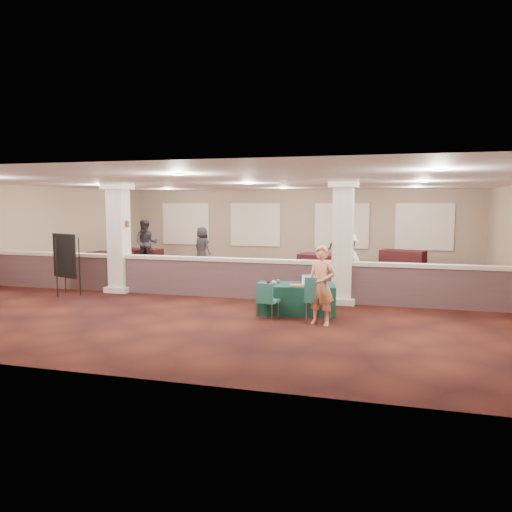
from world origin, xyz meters
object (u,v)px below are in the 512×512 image
(attendee_a, at_px, (146,243))
(far_table_front_center, at_px, (325,269))
(woman, at_px, (321,285))
(far_table_back_right, at_px, (403,259))
(far_table_back_left, at_px, (142,256))
(far_table_back_center, at_px, (327,265))
(conf_chair_side, at_px, (267,298))
(attendee_c, at_px, (338,251))
(attendee_b, at_px, (348,263))
(far_table_front_right, at_px, (348,271))
(attendee_d, at_px, (202,247))
(near_table, at_px, (296,299))
(conf_chair_main, at_px, (317,296))
(easel_board, at_px, (65,256))
(far_table_front_left, at_px, (111,261))

(attendee_a, bearing_deg, far_table_front_center, -28.65)
(woman, height_order, attendee_a, attendee_a)
(far_table_back_right, distance_m, attendee_a, 10.50)
(far_table_back_left, xyz_separation_m, far_table_back_center, (8.08, -1.43, 0.06))
(attendee_a, bearing_deg, far_table_back_center, -24.66)
(conf_chair_side, distance_m, woman, 1.29)
(conf_chair_side, distance_m, attendee_c, 8.24)
(far_table_back_center, relative_size, attendee_b, 1.11)
(far_table_front_center, height_order, attendee_a, attendee_a)
(conf_chair_side, height_order, attendee_a, attendee_a)
(far_table_front_right, bearing_deg, far_table_back_right, 66.37)
(far_table_back_right, height_order, attendee_d, attendee_d)
(near_table, xyz_separation_m, far_table_back_left, (-8.15, 7.63, -0.01))
(conf_chair_main, height_order, attendee_a, attendee_a)
(near_table, height_order, attendee_c, attendee_c)
(attendee_d, bearing_deg, attendee_a, 37.58)
(far_table_back_right, relative_size, attendee_d, 1.05)
(near_table, bearing_deg, conf_chair_main, -63.98)
(far_table_back_right, height_order, attendee_b, attendee_b)
(woman, distance_m, far_table_back_center, 7.21)
(far_table_back_center, bearing_deg, far_table_front_center, -92.21)
(easel_board, xyz_separation_m, attendee_a, (-0.91, 6.50, -0.15))
(woman, relative_size, attendee_c, 1.07)
(easel_board, bearing_deg, woman, 9.74)
(conf_chair_side, xyz_separation_m, far_table_back_left, (-7.65, 8.47, -0.16))
(conf_chair_main, relative_size, conf_chair_side, 1.21)
(far_table_back_left, bearing_deg, far_table_back_right, 9.89)
(far_table_front_center, bearing_deg, attendee_b, -69.06)
(woman, distance_m, far_table_front_center, 6.69)
(woman, relative_size, attendee_b, 0.97)
(far_table_front_center, distance_m, far_table_front_right, 0.90)
(far_table_back_left, bearing_deg, woman, -44.02)
(conf_chair_main, xyz_separation_m, far_table_front_left, (-9.21, 6.70, -0.26))
(far_table_front_right, xyz_separation_m, attendee_a, (-8.35, 1.68, 0.63))
(attendee_a, distance_m, attendee_b, 9.44)
(woman, bearing_deg, far_table_front_center, 113.62)
(attendee_b, bearing_deg, conf_chair_side, -61.41)
(near_table, bearing_deg, far_table_back_left, 126.68)
(conf_chair_side, xyz_separation_m, far_table_front_left, (-8.07, 6.67, -0.16))
(far_table_front_center, bearing_deg, attendee_d, 161.73)
(easel_board, height_order, far_table_back_left, easel_board)
(easel_board, distance_m, far_table_back_right, 12.94)
(conf_chair_main, height_order, attendee_d, attendee_d)
(conf_chair_side, distance_m, attendee_b, 4.11)
(far_table_back_center, bearing_deg, far_table_front_right, -47.45)
(near_table, bearing_deg, far_table_front_center, 80.78)
(attendee_c, bearing_deg, far_table_back_left, 141.67)
(far_table_back_right, bearing_deg, attendee_b, -104.12)
(attendee_c, bearing_deg, far_table_front_left, 153.38)
(conf_chair_side, distance_m, attendee_d, 9.54)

